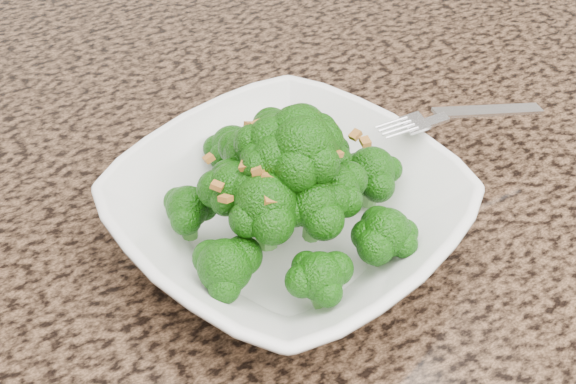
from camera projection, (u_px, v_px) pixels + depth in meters
granite_counter at (295, 174)px, 0.61m from camera, size 1.64×1.04×0.03m
bowl at (288, 214)px, 0.51m from camera, size 0.29×0.29×0.06m
broccoli_pile at (288, 144)px, 0.47m from camera, size 0.20×0.20×0.07m
garlic_topping at (288, 95)px, 0.44m from camera, size 0.12×0.12×0.01m
fork at (439, 119)px, 0.54m from camera, size 0.17×0.05×0.01m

